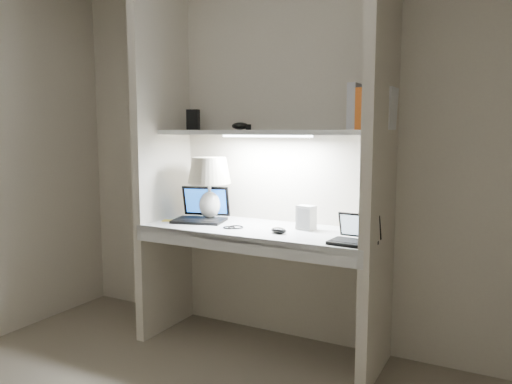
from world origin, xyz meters
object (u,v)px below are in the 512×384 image
Objects in this scene: book_row at (372,108)px; speaker at (306,218)px; table_lamp at (209,178)px; laptop_netbook at (355,236)px; laptop_main at (202,213)px.

speaker is at bearing -174.14° from book_row.
laptop_netbook is at bearing -11.16° from table_lamp.
table_lamp reaches higher than speaker.
table_lamp is 1.69× the size of laptop_netbook.
laptop_netbook is at bearing -16.90° from speaker.
laptop_main reaches higher than speaker.
speaker is (0.73, 0.03, 0.02)m from laptop_main.
table_lamp is 1.10m from laptop_netbook.
laptop_main is 2.60× the size of speaker.
book_row reaches higher than laptop_netbook.
laptop_main is at bearing -176.24° from book_row.
table_lamp is 0.24m from laptop_main.
laptop_main is at bearing -149.31° from table_lamp.
book_row is (0.37, 0.04, 0.64)m from speaker.
laptop_netbook is 0.73m from book_row.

